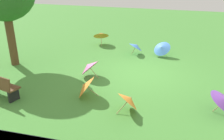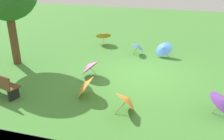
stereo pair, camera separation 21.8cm
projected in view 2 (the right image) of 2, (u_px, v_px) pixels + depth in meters
name	position (u px, v px, depth m)	size (l,w,h in m)	color
ground	(141.00, 74.00, 10.22)	(40.00, 40.00, 0.00)	#478C38
parasol_blue_0	(138.00, 46.00, 12.49)	(1.06, 1.07, 0.74)	tan
parasol_orange_0	(128.00, 100.00, 7.31)	(1.03, 1.04, 0.76)	tan
parasol_pink_0	(89.00, 66.00, 9.79)	(0.89, 0.97, 0.86)	tan
parasol_orange_1	(103.00, 34.00, 14.22)	(1.20, 1.18, 0.94)	tan
parasol_blue_1	(164.00, 48.00, 12.12)	(1.12, 1.07, 0.82)	tan
parasol_orange_2	(84.00, 86.00, 8.21)	(0.89, 1.01, 0.84)	tan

